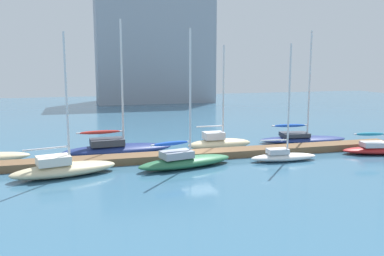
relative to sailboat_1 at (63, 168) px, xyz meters
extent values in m
plane|color=#386684|center=(9.71, 2.51, -0.56)|extent=(120.00, 120.00, 0.00)
cube|color=brown|center=(9.71, 2.51, -0.29)|extent=(33.14, 1.76, 0.53)
ellipsoid|color=beige|center=(0.07, 0.02, -0.14)|extent=(6.89, 3.53, 0.84)
cube|color=silver|center=(-0.57, -0.14, 0.55)|extent=(2.26, 1.84, 0.55)
cylinder|color=silver|center=(0.40, 0.10, 4.38)|extent=(0.14, 0.14, 8.20)
cylinder|color=silver|center=(-0.95, -0.23, 1.35)|extent=(2.72, 0.77, 0.11)
ellipsoid|color=navy|center=(3.96, 5.49, -0.17)|extent=(8.66, 2.94, 0.78)
cube|color=#333842|center=(3.11, 5.44, 0.47)|extent=(2.66, 1.86, 0.51)
cylinder|color=silver|center=(4.39, 5.52, 5.03)|extent=(0.15, 0.15, 9.62)
cylinder|color=silver|center=(2.60, 5.41, 1.28)|extent=(3.59, 0.33, 0.12)
ellipsoid|color=#B72D28|center=(2.60, 5.41, 1.28)|extent=(3.24, 0.55, 0.28)
ellipsoid|color=#2D7047|center=(8.06, 0.12, -0.19)|extent=(7.23, 3.42, 0.74)
cube|color=#9EA3AD|center=(7.38, -0.03, 0.42)|extent=(2.34, 1.76, 0.48)
cylinder|color=silver|center=(8.40, 0.20, 4.52)|extent=(0.14, 0.14, 8.67)
cylinder|color=silver|center=(6.97, -0.13, 1.23)|extent=(2.88, 0.77, 0.11)
ellipsoid|color=blue|center=(6.97, -0.13, 1.23)|extent=(2.65, 0.94, 0.28)
ellipsoid|color=beige|center=(12.25, 5.07, -0.11)|extent=(5.51, 1.89, 0.91)
cube|color=silver|center=(11.71, 5.06, 0.64)|extent=(1.67, 1.27, 0.59)
cylinder|color=silver|center=(12.53, 5.08, 4.16)|extent=(0.13, 0.13, 7.63)
cylinder|color=silver|center=(11.38, 5.05, 1.43)|extent=(2.30, 0.16, 0.11)
ellipsoid|color=white|center=(15.48, 0.01, -0.28)|extent=(5.11, 1.66, 0.57)
cube|color=silver|center=(14.97, 0.05, 0.19)|extent=(1.57, 1.04, 0.37)
cylinder|color=silver|center=(15.73, 0.00, 3.96)|extent=(0.13, 0.13, 7.91)
cylinder|color=silver|center=(14.67, 0.06, 1.02)|extent=(2.12, 0.24, 0.10)
ellipsoid|color=navy|center=(20.48, 5.90, -0.28)|extent=(8.24, 3.38, 0.56)
cube|color=#333842|center=(19.69, 6.01, 0.18)|extent=(2.60, 1.94, 0.36)
cylinder|color=silver|center=(20.88, 5.85, 4.66)|extent=(0.15, 0.15, 9.33)
cylinder|color=silver|center=(19.21, 6.07, 1.01)|extent=(3.35, 0.57, 0.12)
ellipsoid|color=blue|center=(19.21, 6.07, 1.01)|extent=(3.05, 0.76, 0.28)
ellipsoid|color=#B21E1E|center=(24.06, 0.13, -0.27)|extent=(6.46, 2.96, 0.58)
cube|color=silver|center=(23.45, 0.26, 0.20)|extent=(2.08, 1.57, 0.38)
cylinder|color=silver|center=(23.08, 0.33, 1.03)|extent=(2.59, 0.63, 0.11)
ellipsoid|color=teal|center=(23.08, 0.33, 1.03)|extent=(2.38, 0.83, 0.28)
cube|color=#9399A3|center=(14.47, 47.47, 9.22)|extent=(20.38, 9.55, 19.56)
camera|label=1|loc=(1.14, -26.62, 6.65)|focal=38.52mm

